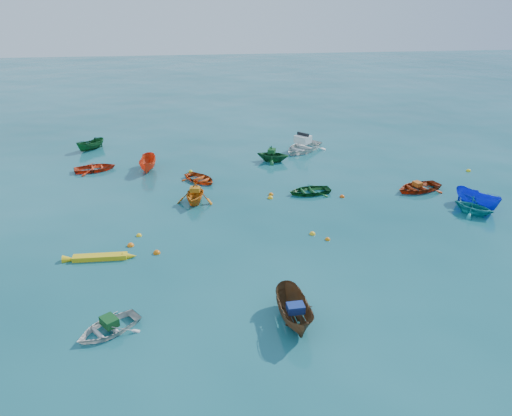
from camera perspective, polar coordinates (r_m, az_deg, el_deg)
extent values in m
plane|color=#0A444C|center=(26.38, 1.32, -5.25)|extent=(160.00, 160.00, 0.00)
imported|color=silver|center=(21.90, -16.51, -13.37)|extent=(3.33, 3.17, 0.56)
imported|color=brown|center=(21.58, 4.37, -12.88)|extent=(1.47, 3.45, 1.31)
imported|color=orange|center=(32.67, -6.93, 0.67)|extent=(2.81, 3.12, 1.44)
imported|color=#124D1E|center=(34.00, 6.11, 1.69)|extent=(3.09, 2.37, 0.59)
imported|color=teal|center=(33.55, 23.49, -0.63)|extent=(3.09, 3.14, 1.25)
imported|color=red|center=(39.89, -17.88, 4.10)|extent=(3.47, 2.84, 0.63)
imported|color=red|center=(38.96, -12.17, 4.26)|extent=(1.32, 3.12, 1.18)
imported|color=#125025|center=(40.05, 1.93, 5.37)|extent=(3.16, 2.96, 1.34)
imported|color=#9C2D0D|center=(36.06, 17.99, 1.94)|extent=(3.85, 3.21, 0.69)
imported|color=#1129DB|center=(34.74, 23.84, 0.14)|extent=(2.47, 3.25, 1.19)
imported|color=#CA4310|center=(36.15, -6.40, 3.08)|extent=(3.29, 3.43, 0.58)
imported|color=#124F20|center=(45.08, -18.30, 6.33)|extent=(2.56, 2.54, 1.01)
imported|color=white|center=(42.83, 5.33, 6.55)|extent=(5.06, 4.99, 1.46)
cube|color=#12491D|center=(21.66, -16.42, -12.32)|extent=(0.86, 0.90, 0.35)
cube|color=navy|center=(20.98, 4.55, -11.33)|extent=(0.74, 0.58, 0.34)
cube|color=orange|center=(32.38, -6.99, 2.12)|extent=(0.70, 0.58, 0.30)
cube|color=#124A1B|center=(39.80, 1.80, 6.52)|extent=(0.75, 0.85, 0.34)
cube|color=#C95614|center=(35.83, 17.97, 2.64)|extent=(0.61, 0.71, 0.29)
sphere|color=orange|center=(26.93, -11.27, -5.11)|extent=(0.39, 0.39, 0.39)
sphere|color=yellow|center=(28.52, 6.46, -3.00)|extent=(0.35, 0.35, 0.35)
sphere|color=orange|center=(28.03, 8.17, -3.62)|extent=(0.29, 0.29, 0.29)
sphere|color=yellow|center=(28.92, -13.23, -3.12)|extent=(0.31, 0.31, 0.31)
sphere|color=orange|center=(27.96, -14.13, -4.23)|extent=(0.37, 0.37, 0.37)
sphere|color=yellow|center=(33.04, 1.65, 1.12)|extent=(0.37, 0.37, 0.37)
sphere|color=#DF520C|center=(33.70, 9.81, 1.24)|extent=(0.34, 0.34, 0.34)
sphere|color=yellow|center=(38.02, -7.49, 4.11)|extent=(0.32, 0.32, 0.32)
sphere|color=orange|center=(33.55, 1.72, 1.50)|extent=(0.34, 0.34, 0.34)
sphere|color=yellow|center=(41.12, 23.10, 3.89)|extent=(0.34, 0.34, 0.34)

